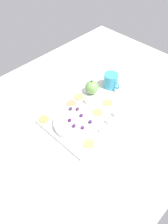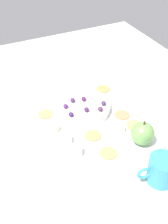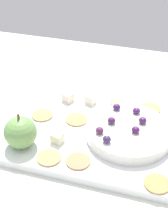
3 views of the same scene
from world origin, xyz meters
The scene contains 23 objects.
table centered at (0.00, 0.00, 2.42)cm, with size 148.50×106.77×4.85cm, color silver.
platter centered at (2.14, 3.76, 5.80)cm, with size 36.28×29.68×1.91cm, color white.
serving_dish centered at (9.61, 3.66, 8.05)cm, with size 18.64×18.64×2.60cm, color white.
apple_whole centered at (-11.75, -5.58, 10.26)cm, with size 7.01×7.01×7.01cm, color #74A456.
apple_stem centered at (-11.75, -5.58, 14.37)cm, with size 0.50×0.50×1.20cm, color brown.
cheese_cube_0 centered at (-7.86, 13.39, 7.90)cm, with size 2.29×2.29×2.29cm, color #F9E2C7.
cheese_cube_1 centered at (4.30, 15.50, 7.90)cm, with size 2.29×2.29×2.29cm, color #EBECBE.
cheese_cube_2 centered at (-4.82, -2.42, 7.90)cm, with size 2.29×2.29×2.29cm, color #EBEEBF.
cheese_cube_3 centered at (-2.12, 14.17, 7.90)cm, with size 2.29×2.29×2.29cm, color #F1E4CB.
cracker_0 centered at (-11.68, 5.49, 6.96)cm, with size 5.07×5.07×0.40cm, color tan.
cracker_1 centered at (12.78, 15.74, 6.96)cm, with size 5.07×5.07×0.40cm, color tan.
cracker_2 centered at (-3.25, 6.20, 6.96)cm, with size 5.07×5.07×0.40cm, color tan.
cracker_3 centered at (-4.69, -7.83, 6.96)cm, with size 5.07×5.07×0.40cm, color tan.
cracker_4 centered at (17.42, -8.54, 6.96)cm, with size 5.07×5.07×0.40cm, color tan.
cracker_5 centered at (1.36, -7.03, 6.96)cm, with size 5.07×5.07×0.40cm, color tan.
grape_0 centered at (5.52, 4.14, 10.12)cm, with size 1.73×1.56×1.52cm, color #4C2155.
grape_1 centered at (5.47, 9.61, 10.08)cm, with size 1.73×1.56×1.46cm, color #411D62.
grape_2 centered at (10.13, 9.49, 10.05)cm, with size 1.73×1.56×1.40cm, color #501E62.
grape_3 centered at (12.08, 6.15, 10.12)cm, with size 1.73×1.56×1.54cm, color #49235C.
grape_4 centered at (3.89, 0.22, 10.11)cm, with size 1.73×1.56×1.52cm, color #562B52.
grape_5 centered at (6.05, -2.39, 10.15)cm, with size 1.73×1.56×1.59cm, color #412C5E.
grape_6 centered at (11.16, 2.45, 10.09)cm, with size 1.73×1.56×1.48cm, color #4D1C56.
cup centered at (-24.26, -3.19, 8.77)cm, with size 7.64×10.77×7.86cm.
Camera 2 is at (-59.86, 36.47, 68.21)cm, focal length 46.50 mm.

